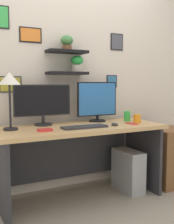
# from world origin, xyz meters

# --- Properties ---
(ground_plane) EXTENTS (8.00, 8.00, 0.00)m
(ground_plane) POSITION_xyz_m (0.00, 0.00, 0.00)
(ground_plane) COLOR gray
(back_wall_assembly) EXTENTS (4.40, 0.24, 2.70)m
(back_wall_assembly) POSITION_xyz_m (-0.00, 0.44, 1.35)
(back_wall_assembly) COLOR beige
(back_wall_assembly) RESTS_ON ground
(desk) EXTENTS (1.67, 0.68, 0.75)m
(desk) POSITION_xyz_m (0.00, 0.06, 0.54)
(desk) COLOR tan
(desk) RESTS_ON ground
(monitor_left) EXTENTS (0.58, 0.18, 0.41)m
(monitor_left) POSITION_xyz_m (-0.31, 0.22, 0.98)
(monitor_left) COLOR black
(monitor_left) RESTS_ON desk
(monitor_right) EXTENTS (0.47, 0.18, 0.43)m
(monitor_right) POSITION_xyz_m (0.31, 0.22, 0.97)
(monitor_right) COLOR black
(monitor_right) RESTS_ON desk
(keyboard) EXTENTS (0.44, 0.14, 0.02)m
(keyboard) POSITION_xyz_m (-0.02, -0.13, 0.76)
(keyboard) COLOR #2D2D33
(keyboard) RESTS_ON desk
(computer_mouse) EXTENTS (0.06, 0.09, 0.03)m
(computer_mouse) POSITION_xyz_m (0.31, -0.15, 0.77)
(computer_mouse) COLOR #2D2D33
(computer_mouse) RESTS_ON desk
(desk_lamp) EXTENTS (0.20, 0.20, 0.52)m
(desk_lamp) POSITION_xyz_m (-0.67, 0.07, 1.17)
(desk_lamp) COLOR black
(desk_lamp) RESTS_ON desk
(cell_phone) EXTENTS (0.08, 0.14, 0.01)m
(cell_phone) POSITION_xyz_m (0.53, -0.12, 0.76)
(cell_phone) COLOR red
(cell_phone) RESTS_ON desk
(coffee_mug) EXTENTS (0.08, 0.08, 0.09)m
(coffee_mug) POSITION_xyz_m (0.65, -0.06, 0.80)
(coffee_mug) COLOR orange
(coffee_mug) RESTS_ON desk
(scissors_tray) EXTENTS (0.12, 0.09, 0.02)m
(scissors_tray) POSITION_xyz_m (-0.41, -0.14, 0.76)
(scissors_tray) COLOR red
(scissors_tray) RESTS_ON desk
(water_cup) EXTENTS (0.07, 0.07, 0.11)m
(water_cup) POSITION_xyz_m (0.63, 0.09, 0.81)
(water_cup) COLOR green
(water_cup) RESTS_ON desk
(drawer_cabinet) EXTENTS (0.44, 0.50, 0.65)m
(drawer_cabinet) POSITION_xyz_m (1.10, -0.03, 0.33)
(drawer_cabinet) COLOR brown
(drawer_cabinet) RESTS_ON ground
(computer_tower_right) EXTENTS (0.18, 0.40, 0.45)m
(computer_tower_right) POSITION_xyz_m (0.56, -0.03, 0.22)
(computer_tower_right) COLOR #99999E
(computer_tower_right) RESTS_ON ground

